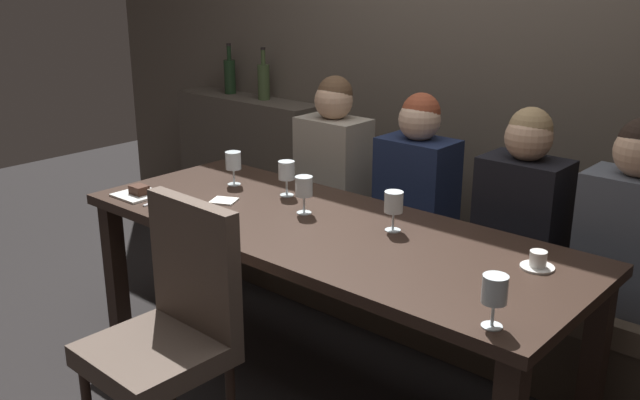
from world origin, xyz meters
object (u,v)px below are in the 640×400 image
at_px(banquette_bench, 414,284).
at_px(wine_glass_near_right, 304,188).
at_px(diner_redhead, 333,154).
at_px(dessert_plate, 139,193).
at_px(diner_far_end, 523,199).
at_px(wine_glass_near_left, 394,204).
at_px(dining_table, 324,245).
at_px(wine_glass_end_left, 495,292).
at_px(fork_on_table, 158,201).
at_px(chair_near_side, 172,321).
at_px(diner_near_end, 631,221).
at_px(wine_glass_end_right, 233,161).
at_px(wine_bottle_dark_red, 230,75).
at_px(wine_bottle_pale_label, 264,80).
at_px(wine_glass_center_front, 287,172).
at_px(diner_bearded, 417,174).
at_px(espresso_cup, 538,261).

bearing_deg(banquette_bench, wine_glass_near_right, -103.93).
bearing_deg(wine_glass_near_right, banquette_bench, 76.07).
height_order(diner_redhead, dessert_plate, diner_redhead).
bearing_deg(dessert_plate, diner_far_end, 33.30).
bearing_deg(wine_glass_near_left, dessert_plate, -160.71).
distance_m(banquette_bench, dessert_plate, 1.42).
distance_m(dining_table, wine_glass_end_left, 1.02).
bearing_deg(banquette_bench, fork_on_table, -128.43).
bearing_deg(chair_near_side, diner_near_end, 52.36).
distance_m(dessert_plate, fork_on_table, 0.14).
xyz_separation_m(chair_near_side, diner_redhead, (-0.45, 1.42, 0.26)).
distance_m(banquette_bench, diner_near_end, 1.15).
xyz_separation_m(banquette_bench, chair_near_side, (-0.08, -1.42, 0.33)).
distance_m(wine_glass_end_left, wine_glass_end_right, 1.71).
xyz_separation_m(diner_far_end, wine_bottle_dark_red, (-2.29, 0.39, 0.27)).
distance_m(wine_glass_end_right, wine_glass_near_left, 0.95).
relative_size(banquette_bench, chair_near_side, 2.55).
xyz_separation_m(wine_bottle_pale_label, wine_glass_end_right, (0.71, -0.91, -0.21)).
distance_m(dining_table, banquette_bench, 0.82).
height_order(dining_table, wine_glass_near_left, wine_glass_near_left).
xyz_separation_m(banquette_bench, wine_glass_near_right, (-0.16, -0.64, 0.62)).
distance_m(diner_redhead, wine_glass_near_right, 0.75).
relative_size(wine_glass_end_right, fork_on_table, 0.96).
distance_m(diner_redhead, wine_glass_center_front, 0.54).
xyz_separation_m(wine_bottle_dark_red, wine_bottle_pale_label, (0.33, -0.01, 0.00)).
bearing_deg(wine_glass_center_front, diner_far_end, 27.96).
distance_m(diner_near_end, wine_glass_end_right, 1.78).
xyz_separation_m(diner_bearded, diner_far_end, (0.56, -0.03, 0.00)).
xyz_separation_m(banquette_bench, diner_far_end, (0.54, -0.02, 0.57)).
bearing_deg(fork_on_table, diner_bearded, 43.82).
relative_size(wine_bottle_pale_label, wine_glass_near_right, 1.99).
height_order(wine_bottle_dark_red, wine_glass_center_front, wine_bottle_dark_red).
xyz_separation_m(wine_bottle_dark_red, dessert_plate, (0.84, -1.34, -0.32)).
xyz_separation_m(diner_redhead, wine_bottle_dark_red, (-1.21, 0.37, 0.26)).
relative_size(banquette_bench, wine_glass_center_front, 15.24).
height_order(chair_near_side, diner_redhead, diner_redhead).
bearing_deg(diner_bearded, banquette_bench, -26.77).
bearing_deg(diner_far_end, diner_redhead, 178.93).
distance_m(banquette_bench, diner_bearded, 0.57).
relative_size(wine_bottle_pale_label, wine_glass_end_left, 1.99).
distance_m(wine_bottle_pale_label, espresso_cup, 2.45).
bearing_deg(wine_glass_end_right, wine_glass_center_front, 8.03).
xyz_separation_m(diner_near_end, wine_bottle_dark_red, (-2.74, 0.39, 0.26)).
bearing_deg(diner_far_end, wine_bottle_dark_red, 170.37).
xyz_separation_m(diner_near_end, fork_on_table, (-1.76, -0.94, -0.07)).
height_order(wine_glass_center_front, dessert_plate, wine_glass_center_front).
height_order(wine_bottle_dark_red, wine_glass_end_left, wine_bottle_dark_red).
bearing_deg(wine_glass_near_right, wine_glass_center_front, 150.21).
xyz_separation_m(dining_table, wine_glass_end_left, (0.94, -0.33, 0.20)).
xyz_separation_m(diner_far_end, diner_near_end, (0.45, -0.00, 0.01)).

